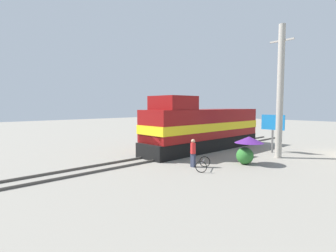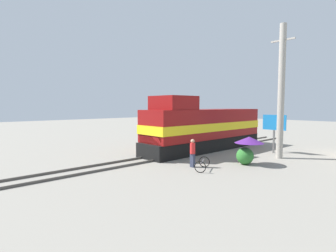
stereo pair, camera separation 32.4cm
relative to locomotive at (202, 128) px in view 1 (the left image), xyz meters
name	(u,v)px [view 1 (the left image)]	position (x,y,z in m)	size (l,w,h in m)	color
ground_plane	(186,153)	(0.00, -2.07, -2.03)	(120.00, 120.00, 0.00)	gray
rail_near	(180,151)	(-0.72, -2.07, -1.95)	(0.08, 30.85, 0.15)	#4C4742
rail_far	(193,153)	(0.72, -2.07, -1.95)	(0.08, 30.85, 0.15)	#4C4742
locomotive	(202,128)	(0.00, 0.00, 0.00)	(3.09, 13.53, 4.80)	black
utility_pole	(280,92)	(6.27, 1.61, 3.07)	(1.80, 0.49, 10.12)	#9E998E
vendor_umbrella	(249,140)	(5.89, -2.18, -0.32)	(1.96, 1.96, 1.93)	#4C4C4C
billboard_sign	(273,125)	(4.93, 3.47, 0.39)	(2.02, 0.12, 3.25)	#595959
shrub_cluster	(245,156)	(5.66, -2.29, -1.44)	(1.17, 1.17, 1.17)	#2D722D
person_bystander	(193,152)	(3.76, -5.53, -1.02)	(0.34, 0.34, 1.85)	#2D3347
bicycle	(203,164)	(4.69, -5.64, -1.66)	(1.40, 1.71, 0.71)	black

